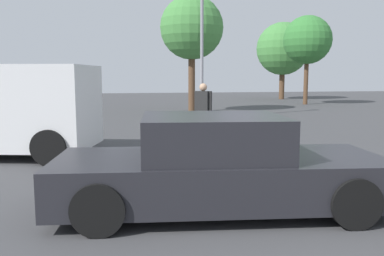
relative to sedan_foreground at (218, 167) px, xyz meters
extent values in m
plane|color=#424244|center=(0.37, 0.17, -0.60)|extent=(80.00, 80.00, 0.00)
cube|color=#232328|center=(0.03, 0.00, -0.14)|extent=(4.65, 2.23, 0.60)
cube|color=#232328|center=(-0.07, 0.01, 0.44)|extent=(2.05, 1.80, 0.56)
cube|color=slate|center=(0.81, -0.09, 0.44)|extent=(0.23, 1.46, 0.47)
cube|color=slate|center=(-0.96, 0.11, 0.44)|extent=(0.23, 1.46, 0.47)
cylinder|color=black|center=(1.65, 0.63, -0.28)|extent=(0.66, 0.29, 0.64)
cylinder|color=black|center=(1.46, -0.99, -0.28)|extent=(0.66, 0.29, 0.64)
cylinder|color=black|center=(-1.41, 0.98, -0.28)|extent=(0.66, 0.29, 0.64)
cylinder|color=black|center=(-1.60, -0.63, -0.28)|extent=(0.66, 0.29, 0.64)
cube|color=slate|center=(-1.95, 4.23, 0.97)|extent=(0.46, 1.69, 0.75)
cylinder|color=black|center=(-2.27, 5.30, -0.22)|extent=(0.80, 0.42, 0.76)
cylinder|color=black|center=(-2.73, 3.43, -0.22)|extent=(0.80, 0.42, 0.76)
cylinder|color=black|center=(1.26, 6.22, -0.19)|extent=(0.13, 0.13, 0.83)
cylinder|color=black|center=(1.13, 6.33, -0.19)|extent=(0.13, 0.13, 0.83)
cube|color=#262626|center=(1.19, 6.27, 0.52)|extent=(0.46, 0.44, 0.59)
cylinder|color=#262626|center=(1.38, 6.12, 0.47)|extent=(0.09, 0.09, 0.69)
cylinder|color=#262626|center=(1.01, 6.43, 0.47)|extent=(0.09, 0.09, 0.69)
sphere|color=tan|center=(1.19, 6.27, 0.93)|extent=(0.23, 0.23, 0.23)
cylinder|color=gray|center=(2.40, 11.93, 2.64)|extent=(0.14, 0.14, 6.50)
cylinder|color=brown|center=(2.63, 15.42, 0.95)|extent=(0.35, 0.35, 3.11)
sphere|color=#478C42|center=(2.63, 15.42, 3.73)|extent=(3.25, 3.25, 3.25)
cylinder|color=brown|center=(11.13, 19.56, 0.91)|extent=(0.29, 0.29, 3.03)
sphere|color=#387F38|center=(11.13, 19.56, 3.61)|extent=(3.15, 3.15, 3.15)
cylinder|color=brown|center=(12.09, 25.64, 0.64)|extent=(0.42, 0.42, 2.48)
sphere|color=#478C42|center=(12.09, 25.64, 3.46)|extent=(4.21, 4.21, 4.21)
camera|label=1|loc=(-1.39, -5.28, 1.25)|focal=37.70mm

